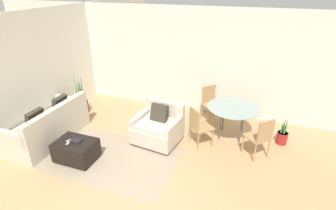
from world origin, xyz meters
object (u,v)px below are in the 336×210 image
object	(u,v)px
ottoman	(76,150)
tv_remote_secondary	(69,143)
armchair	(158,127)
tv_remote_primary	(70,140)
dining_chair_far_left	(210,101)
dining_chair_near_right	(261,136)
book_stack	(76,140)
dining_chair_near_left	(198,125)
potted_plant_small	(282,136)
dining_table	(233,110)
couch	(48,128)
potted_plant	(82,103)

from	to	relation	value
ottoman	tv_remote_secondary	size ratio (longest dim) A/B	5.24
armchair	ottoman	xyz separation A→B (m)	(-1.28, -1.21, -0.11)
tv_remote_primary	tv_remote_secondary	world-z (taller)	same
dining_chair_far_left	dining_chair_near_right	bearing A→B (deg)	-45.00
book_stack	dining_chair_near_left	world-z (taller)	dining_chair_near_left
dining_chair_far_left	potted_plant_small	distance (m)	1.87
dining_chair_far_left	dining_table	bearing A→B (deg)	-45.00
dining_table	dining_chair_near_left	bearing A→B (deg)	-135.00
dining_table	tv_remote_secondary	bearing A→B (deg)	-144.53
ottoman	potted_plant_small	distance (m)	4.42
tv_remote_secondary	potted_plant_small	xyz separation A→B (m)	(4.00, 2.13, -0.24)
tv_remote_secondary	dining_chair_far_left	bearing A→B (deg)	50.17
couch	armchair	bearing A→B (deg)	18.82
armchair	dining_chair_near_right	size ratio (longest dim) A/B	1.17
armchair	dining_chair_near_right	xyz separation A→B (m)	(2.15, 0.14, 0.17)
armchair	ottoman	size ratio (longest dim) A/B	1.34
tv_remote_primary	potted_plant_small	bearing A→B (deg)	27.01
potted_plant	dining_table	bearing A→B (deg)	2.48
tv_remote_secondary	potted_plant	size ratio (longest dim) A/B	0.13
couch	potted_plant_small	distance (m)	5.23
tv_remote_secondary	dining_chair_near_left	world-z (taller)	dining_chair_near_left
dining_chair_far_left	tv_remote_secondary	bearing A→B (deg)	-129.83
couch	dining_chair_near_left	size ratio (longest dim) A/B	2.08
book_stack	potted_plant_small	bearing A→B (deg)	27.48
tv_remote_secondary	dining_chair_near_left	bearing A→B (deg)	32.24
tv_remote_secondary	potted_plant	xyz separation A→B (m)	(-1.12, 1.88, -0.17)
dining_table	dining_chair_near_left	xyz separation A→B (m)	(-0.64, -0.64, -0.15)
tv_remote_primary	dining_chair_near_right	bearing A→B (deg)	20.63
tv_remote_secondary	dining_chair_far_left	world-z (taller)	dining_chair_far_left
potted_plant	dining_table	world-z (taller)	potted_plant
tv_remote_secondary	potted_plant	distance (m)	2.19
tv_remote_secondary	dining_table	xyz separation A→B (m)	(2.88, 2.06, 0.23)
dining_chair_near_left	potted_plant_small	world-z (taller)	dining_chair_near_left
dining_table	dining_chair_near_right	world-z (taller)	dining_chair_near_right
dining_chair_near_right	dining_chair_far_left	xyz separation A→B (m)	(-1.28, 1.28, 0.00)
potted_plant	dining_chair_far_left	size ratio (longest dim) A/B	1.28
dining_chair_near_right	potted_plant_small	xyz separation A→B (m)	(0.47, 0.71, -0.33)
tv_remote_primary	dining_chair_near_right	size ratio (longest dim) A/B	0.17
tv_remote_secondary	armchair	bearing A→B (deg)	42.99
dining_chair_near_left	potted_plant_small	size ratio (longest dim) A/B	1.34
tv_remote_primary	dining_chair_near_left	world-z (taller)	dining_chair_near_left
tv_remote_primary	dining_chair_near_right	xyz separation A→B (m)	(3.56, 1.34, 0.08)
tv_remote_secondary	dining_chair_near_right	xyz separation A→B (m)	(3.52, 1.42, 0.08)
couch	dining_table	size ratio (longest dim) A/B	1.61
armchair	tv_remote_secondary	bearing A→B (deg)	-137.01
tv_remote_secondary	dining_chair_near_right	distance (m)	3.80
couch	tv_remote_secondary	bearing A→B (deg)	-26.39
book_stack	couch	bearing A→B (deg)	160.42
dining_chair_near_left	potted_plant_small	xyz separation A→B (m)	(1.75, 0.71, -0.33)
armchair	ottoman	distance (m)	1.77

